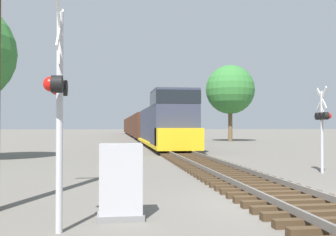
% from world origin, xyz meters
% --- Properties ---
extents(ground_plane, '(400.00, 400.00, 0.00)m').
position_xyz_m(ground_plane, '(0.00, 0.00, 0.00)').
color(ground_plane, '#666059').
extents(rail_track_bed, '(2.60, 160.00, 0.31)m').
position_xyz_m(rail_track_bed, '(0.00, -0.00, 0.14)').
color(rail_track_bed, '#42301E').
rests_on(rail_track_bed, ground).
extents(freight_train, '(3.02, 80.22, 4.40)m').
position_xyz_m(freight_train, '(0.00, 54.07, 1.85)').
color(freight_train, '#33384C').
rests_on(freight_train, ground).
extents(crossing_signal_near, '(0.32, 1.00, 4.09)m').
position_xyz_m(crossing_signal_near, '(-5.20, -1.86, 2.40)').
color(crossing_signal_near, '#B7B7BC').
rests_on(crossing_signal_near, ground).
extents(crossing_signal_far, '(0.41, 1.01, 3.45)m').
position_xyz_m(crossing_signal_far, '(4.07, 5.65, 2.13)').
color(crossing_signal_far, '#B7B7BC').
rests_on(crossing_signal_far, ground).
extents(relay_cabinet, '(0.94, 0.62, 1.53)m').
position_xyz_m(relay_cabinet, '(-4.08, -0.98, 0.75)').
color(relay_cabinet, slate).
rests_on(relay_cabinet, ground).
extents(tree_mid_background, '(5.90, 5.90, 9.21)m').
position_xyz_m(tree_mid_background, '(9.78, 36.80, 6.24)').
color(tree_mid_background, brown).
rests_on(tree_mid_background, ground).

